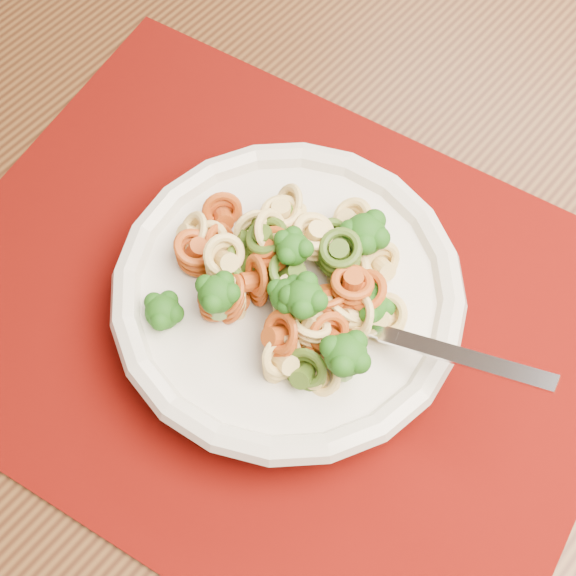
% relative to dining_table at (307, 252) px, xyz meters
% --- Properties ---
extents(dining_table, '(1.69, 1.35, 0.78)m').
position_rel_dining_table_xyz_m(dining_table, '(0.00, 0.00, 0.00)').
color(dining_table, brown).
rests_on(dining_table, ground).
extents(placemat, '(0.52, 0.43, 0.00)m').
position_rel_dining_table_xyz_m(placemat, '(0.02, -0.11, 0.10)').
color(placemat, '#5D0A04').
rests_on(placemat, dining_table).
extents(pasta_bowl, '(0.24, 0.24, 0.05)m').
position_rel_dining_table_xyz_m(pasta_bowl, '(0.03, -0.10, 0.13)').
color(pasta_bowl, silver).
rests_on(pasta_bowl, placemat).
extents(pasta_broccoli_heap, '(0.20, 0.20, 0.06)m').
position_rel_dining_table_xyz_m(pasta_broccoli_heap, '(0.03, -0.10, 0.15)').
color(pasta_broccoli_heap, '#F0C776').
rests_on(pasta_broccoli_heap, pasta_bowl).
extents(fork, '(0.18, 0.04, 0.08)m').
position_rel_dining_table_xyz_m(fork, '(0.07, -0.11, 0.15)').
color(fork, silver).
rests_on(fork, pasta_bowl).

